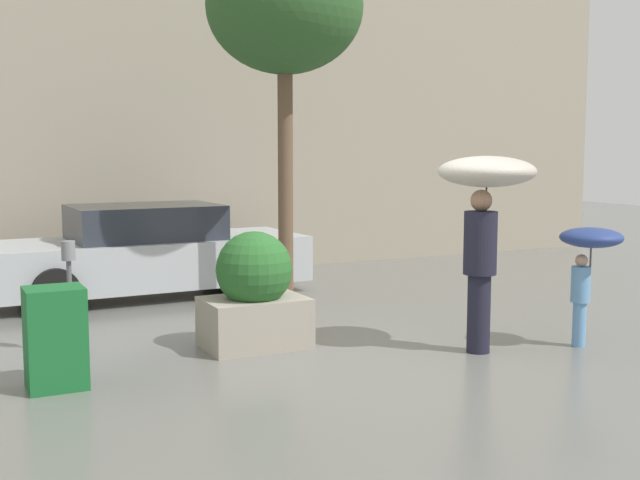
# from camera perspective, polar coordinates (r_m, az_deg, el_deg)

# --- Properties ---
(ground_plane) EXTENTS (40.00, 40.00, 0.00)m
(ground_plane) POSITION_cam_1_polar(r_m,az_deg,el_deg) (7.93, 3.33, -8.85)
(ground_plane) COLOR slate
(building_facade) EXTENTS (18.00, 0.30, 6.00)m
(building_facade) POSITION_cam_1_polar(r_m,az_deg,el_deg) (13.70, -10.40, 10.18)
(building_facade) COLOR #9E937F
(building_facade) RESTS_ON ground
(planter_box) EXTENTS (1.07, 0.81, 1.24)m
(planter_box) POSITION_cam_1_polar(r_m,az_deg,el_deg) (8.52, -4.69, -3.78)
(planter_box) COLOR #9E9384
(planter_box) RESTS_ON ground
(person_adult) EXTENTS (1.01, 1.01, 2.03)m
(person_adult) POSITION_cam_1_polar(r_m,az_deg,el_deg) (8.41, 11.63, 2.92)
(person_adult) COLOR #1E1E2D
(person_adult) RESTS_ON ground
(person_child) EXTENTS (0.65, 0.65, 1.28)m
(person_child) POSITION_cam_1_polar(r_m,az_deg,el_deg) (8.89, 18.57, -0.77)
(person_child) COLOR #669ED1
(person_child) RESTS_ON ground
(parked_car_near) EXTENTS (4.56, 1.99, 1.30)m
(parked_car_near) POSITION_cam_1_polar(r_m,az_deg,el_deg) (11.73, -12.29, -0.96)
(parked_car_near) COLOR #B7BCC1
(parked_car_near) RESTS_ON ground
(street_tree) EXTENTS (2.01, 2.01, 4.76)m
(street_tree) POSITION_cam_1_polar(r_m,az_deg,el_deg) (10.61, -2.53, 16.06)
(street_tree) COLOR brown
(street_tree) RESTS_ON ground
(parking_meter) EXTENTS (0.14, 0.14, 1.17)m
(parking_meter) POSITION_cam_1_polar(r_m,az_deg,el_deg) (8.59, -17.42, -2.20)
(parking_meter) COLOR #595B60
(parking_meter) RESTS_ON ground
(newspaper_box) EXTENTS (0.50, 0.44, 0.90)m
(newspaper_box) POSITION_cam_1_polar(r_m,az_deg,el_deg) (7.45, -18.31, -6.63)
(newspaper_box) COLOR #19662D
(newspaper_box) RESTS_ON ground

